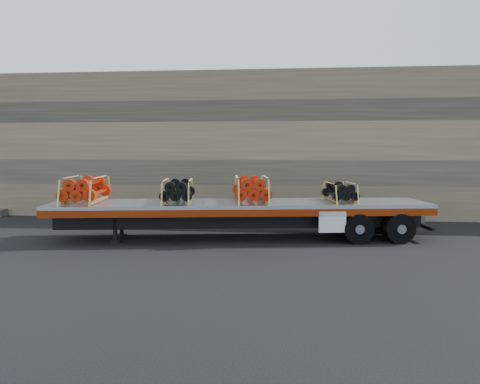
{
  "coord_description": "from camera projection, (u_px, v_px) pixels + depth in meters",
  "views": [
    {
      "loc": [
        1.48,
        -16.93,
        3.21
      ],
      "look_at": [
        -0.3,
        0.69,
        1.66
      ],
      "focal_mm": 35.0,
      "sensor_mm": 36.0,
      "label": 1
    }
  ],
  "objects": [
    {
      "name": "ground",
      "position": [
        246.0,
        239.0,
        17.21
      ],
      "size": [
        120.0,
        120.0,
        0.0
      ],
      "primitive_type": "plane",
      "color": "black",
      "rests_on": "ground"
    },
    {
      "name": "rock_wall",
      "position": [
        258.0,
        145.0,
        23.35
      ],
      "size": [
        44.0,
        3.0,
        7.0
      ],
      "primitive_type": "cube",
      "color": "#7A6B54",
      "rests_on": "ground"
    },
    {
      "name": "trailer",
      "position": [
        239.0,
        220.0,
        17.17
      ],
      "size": [
        13.86,
        4.61,
        1.36
      ],
      "primitive_type": null,
      "rotation": [
        0.0,
        0.0,
        0.15
      ],
      "color": "#B5B8BD",
      "rests_on": "ground"
    },
    {
      "name": "bundle_front",
      "position": [
        86.0,
        190.0,
        16.81
      ],
      "size": [
        1.62,
        2.68,
        0.89
      ],
      "primitive_type": null,
      "rotation": [
        0.0,
        0.0,
        0.15
      ],
      "color": "red",
      "rests_on": "trailer"
    },
    {
      "name": "bundle_midfront",
      "position": [
        178.0,
        191.0,
        16.97
      ],
      "size": [
        1.42,
        2.35,
        0.78
      ],
      "primitive_type": null,
      "rotation": [
        0.0,
        0.0,
        0.15
      ],
      "color": "black",
      "rests_on": "trailer"
    },
    {
      "name": "bundle_midrear",
      "position": [
        251.0,
        190.0,
        17.1
      ],
      "size": [
        1.61,
        2.67,
        0.89
      ],
      "primitive_type": null,
      "rotation": [
        0.0,
        0.0,
        0.15
      ],
      "color": "red",
      "rests_on": "trailer"
    },
    {
      "name": "bundle_rear",
      "position": [
        340.0,
        192.0,
        17.26
      ],
      "size": [
        1.2,
        1.99,
        0.66
      ],
      "primitive_type": null,
      "rotation": [
        0.0,
        0.0,
        0.15
      ],
      "color": "black",
      "rests_on": "trailer"
    }
  ]
}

